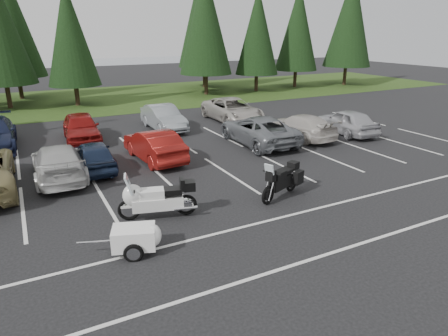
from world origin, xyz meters
TOP-DOWN VIEW (x-y plane):
  - ground at (0.00, 0.00)m, footprint 120.00×120.00m
  - grass_strip at (0.00, 24.00)m, footprint 80.00×16.00m
  - lake_water at (4.00, 55.00)m, footprint 70.00×50.00m
  - stall_markings at (0.00, 2.00)m, footprint 32.00×16.00m
  - conifer_5 at (0.00, 21.60)m, footprint 4.14×4.14m
  - conifer_6 at (12.00, 22.10)m, footprint 4.93×4.93m
  - conifer_7 at (17.50, 21.80)m, footprint 4.27×4.27m
  - conifer_8 at (23.00, 22.60)m, footprint 4.53×4.53m
  - conifer_9 at (29.00, 21.30)m, footprint 5.19×5.19m
  - conifer_back_b at (-4.00, 27.50)m, footprint 4.97×4.97m
  - conifer_back_c at (14.00, 26.80)m, footprint 5.50×5.50m
  - car_near_3 at (-3.35, 3.94)m, footprint 2.15×4.96m
  - car_near_4 at (-1.85, 4.34)m, footprint 1.67×3.96m
  - car_near_5 at (0.98, 4.49)m, footprint 1.91×4.59m
  - car_near_6 at (6.96, 4.69)m, footprint 2.72×5.60m
  - car_near_7 at (9.74, 4.59)m, footprint 2.37×4.89m
  - car_near_8 at (12.84, 4.09)m, footprint 2.19×4.52m
  - car_far_2 at (-1.53, 9.74)m, footprint 2.12×4.67m
  - car_far_3 at (3.47, 10.21)m, footprint 1.67×4.60m
  - car_far_4 at (8.46, 10.35)m, footprint 2.60×5.57m
  - touring_motorcycle at (-0.89, -1.58)m, footprint 3.01×1.60m
  - cargo_trailer at (-2.20, -3.41)m, footprint 1.92×1.47m
  - adventure_motorcycle at (3.68, -2.07)m, footprint 2.68×1.77m

SIDE VIEW (x-z plane):
  - ground at x=0.00m, z-range 0.00..0.00m
  - lake_water at x=4.00m, z-range -0.01..0.01m
  - stall_markings at x=0.00m, z-range 0.00..0.01m
  - grass_strip at x=0.00m, z-range 0.00..0.01m
  - cargo_trailer at x=-2.20m, z-range 0.00..0.79m
  - car_near_4 at x=-1.85m, z-range 0.00..1.33m
  - car_near_7 at x=9.74m, z-range 0.00..1.37m
  - car_near_3 at x=-3.35m, z-range 0.00..1.42m
  - car_near_5 at x=0.98m, z-range 0.00..1.48m
  - car_near_8 at x=12.84m, z-range 0.00..1.49m
  - car_far_3 at x=3.47m, z-range 0.00..1.51m
  - car_near_6 at x=6.96m, z-range 0.00..1.53m
  - adventure_motorcycle at x=3.68m, z-range 0.00..1.54m
  - car_far_4 at x=8.46m, z-range 0.00..1.54m
  - car_far_2 at x=-1.53m, z-range 0.00..1.56m
  - touring_motorcycle at x=-0.89m, z-range 0.00..1.59m
  - conifer_5 at x=0.00m, z-range 0.81..10.45m
  - conifer_7 at x=17.50m, z-range 0.84..10.78m
  - conifer_8 at x=23.00m, z-range 0.89..11.45m
  - conifer_6 at x=12.00m, z-range 0.97..12.45m
  - conifer_back_b at x=-4.00m, z-range 0.98..12.56m
  - conifer_9 at x=29.00m, z-range 1.02..13.12m
  - conifer_back_c at x=14.00m, z-range 1.09..13.90m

